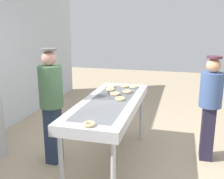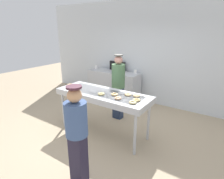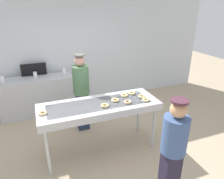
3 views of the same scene
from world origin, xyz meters
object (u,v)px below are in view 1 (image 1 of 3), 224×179
plain_donut_1 (134,86)px  plain_donut_3 (115,94)px  customer_waiting (210,103)px  plain_donut_6 (120,99)px  plain_donut_0 (111,87)px  plain_donut_5 (127,91)px  plain_donut_2 (89,124)px  plain_donut_7 (110,89)px  fryer_conveyor (110,106)px  worker_baker (51,100)px  plain_donut_4 (125,86)px

plain_donut_1 → plain_donut_3: bearing=160.4°
customer_waiting → plain_donut_6: bearing=107.8°
plain_donut_0 → plain_donut_5: 0.40m
plain_donut_1 → plain_donut_2: (-1.78, 0.15, 0.00)m
plain_donut_2 → plain_donut_3: size_ratio=1.00×
plain_donut_0 → plain_donut_1: 0.38m
plain_donut_3 → plain_donut_7: (0.24, 0.14, 0.00)m
plain_donut_2 → plain_donut_7: bearing=6.8°
fryer_conveyor → worker_baker: 0.84m
plain_donut_6 → plain_donut_7: 0.56m
plain_donut_4 → customer_waiting: 1.38m
plain_donut_7 → customer_waiting: customer_waiting is taller
fryer_conveyor → plain_donut_4: (0.83, -0.03, 0.09)m
plain_donut_1 → worker_baker: (-0.96, 1.01, -0.04)m
plain_donut_5 → plain_donut_6: bearing=178.6°
plain_donut_5 → customer_waiting: customer_waiting is taller
plain_donut_0 → plain_donut_2: same height
plain_donut_3 → plain_donut_6: bearing=-150.7°
fryer_conveyor → plain_donut_6: (0.06, -0.13, 0.09)m
plain_donut_0 → plain_donut_1: (0.11, -0.37, 0.00)m
plain_donut_5 → plain_donut_6: same height
worker_baker → plain_donut_1: bearing=146.1°
plain_donut_3 → plain_donut_0: bearing=23.3°
plain_donut_5 → customer_waiting: size_ratio=0.09×
fryer_conveyor → plain_donut_5: (0.48, -0.14, 0.09)m
plain_donut_5 → plain_donut_0: bearing=53.8°
plain_donut_0 → customer_waiting: (-0.16, -1.55, -0.12)m
plain_donut_5 → plain_donut_7: 0.29m
plain_donut_0 → customer_waiting: bearing=-95.8°
plain_donut_5 → plain_donut_3: bearing=140.6°
plain_donut_2 → customer_waiting: size_ratio=0.09×
plain_donut_0 → plain_donut_3: (-0.42, -0.18, 0.00)m
plain_donut_1 → plain_donut_2: 1.78m
plain_donut_0 → plain_donut_4: (0.11, -0.21, 0.00)m
plain_donut_2 → plain_donut_4: 1.78m
plain_donut_1 → plain_donut_6: size_ratio=1.00×
plain_donut_3 → plain_donut_5: size_ratio=1.00×
plain_donut_0 → plain_donut_2: 1.68m
plain_donut_4 → customer_waiting: bearing=-101.4°
plain_donut_2 → plain_donut_6: bearing=-5.4°
plain_donut_6 → plain_donut_7: (0.49, 0.27, 0.00)m
plain_donut_4 → worker_baker: (-0.96, 0.86, -0.04)m
fryer_conveyor → plain_donut_2: bearing=-177.7°
plain_donut_3 → customer_waiting: customer_waiting is taller
plain_donut_0 → plain_donut_6: same height
plain_donut_5 → plain_donut_1: bearing=-6.6°
plain_donut_0 → plain_donut_7: size_ratio=1.00×
plain_donut_6 → customer_waiting: bearing=-68.0°
fryer_conveyor → plain_donut_6: size_ratio=15.16×
plain_donut_5 → worker_baker: 1.15m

